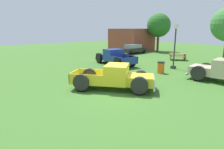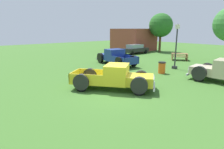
% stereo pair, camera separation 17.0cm
% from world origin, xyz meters
% --- Properties ---
extents(ground_plane, '(80.00, 80.00, 0.00)m').
position_xyz_m(ground_plane, '(0.00, 0.00, 0.00)').
color(ground_plane, '#3D6B28').
extents(pickup_truck_foreground, '(4.96, 4.40, 1.51)m').
position_xyz_m(pickup_truck_foreground, '(-0.45, 0.46, 0.72)').
color(pickup_truck_foreground, yellow).
rests_on(pickup_truck_foreground, ground_plane).
extents(pickup_truck_behind_right, '(5.29, 2.51, 1.56)m').
position_xyz_m(pickup_truck_behind_right, '(-7.02, 5.86, 0.75)').
color(pickup_truck_behind_right, navy).
rests_on(pickup_truck_behind_right, ground_plane).
extents(sedan_distant_b, '(1.76, 4.08, 1.35)m').
position_xyz_m(sedan_distant_b, '(-11.64, 13.93, 0.71)').
color(sedan_distant_b, black).
rests_on(sedan_distant_b, ground_plane).
extents(lamp_post_near, '(0.36, 0.36, 4.00)m').
position_xyz_m(lamp_post_near, '(-1.72, 8.56, 2.10)').
color(lamp_post_near, '#2D2D33').
rests_on(lamp_post_near, ground_plane).
extents(picnic_table, '(2.33, 2.26, 0.78)m').
position_xyz_m(picnic_table, '(-4.19, 13.44, 0.49)').
color(picnic_table, olive).
rests_on(picnic_table, ground_plane).
extents(trash_can, '(0.59, 0.59, 0.95)m').
position_xyz_m(trash_can, '(-1.36, 6.09, 0.48)').
color(trash_can, orange).
rests_on(trash_can, ground_plane).
extents(oak_tree_east, '(3.67, 3.67, 5.94)m').
position_xyz_m(oak_tree_east, '(-11.04, 18.96, 4.09)').
color(oak_tree_east, brown).
rests_on(oak_tree_east, ground_plane).
extents(brick_pavilion, '(6.01, 5.35, 3.59)m').
position_xyz_m(brick_pavilion, '(-15.32, 17.32, 1.79)').
color(brick_pavilion, brown).
rests_on(brick_pavilion, ground_plane).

